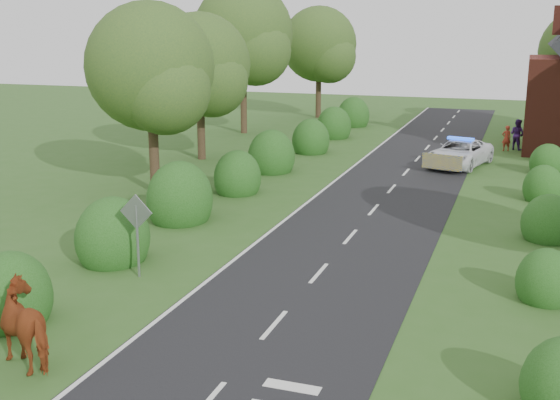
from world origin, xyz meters
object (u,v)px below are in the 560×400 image
at_px(road_sign, 137,223).
at_px(police_van, 460,153).
at_px(pedestrian_purple, 517,134).
at_px(pedestrian_red, 506,138).
at_px(cow, 32,330).

bearing_deg(road_sign, police_van, 70.26).
bearing_deg(pedestrian_purple, pedestrian_red, 81.36).
xyz_separation_m(pedestrian_red, pedestrian_purple, (0.59, 0.65, 0.16)).
bearing_deg(police_van, pedestrian_red, 83.85).
bearing_deg(cow, police_van, -175.16).
bearing_deg(pedestrian_purple, cow, 107.15).
bearing_deg(cow, pedestrian_purple, -176.96).
bearing_deg(road_sign, pedestrian_red, 70.06).
xyz_separation_m(road_sign, pedestrian_purple, (10.17, 27.07, -0.72)).
bearing_deg(pedestrian_red, pedestrian_purple, -157.02).
bearing_deg(pedestrian_purple, police_van, 100.18).
bearing_deg(cow, pedestrian_red, -176.30).
relative_size(police_van, pedestrian_purple, 2.97).
bearing_deg(pedestrian_red, road_sign, 45.12).
bearing_deg(road_sign, cow, -83.61).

